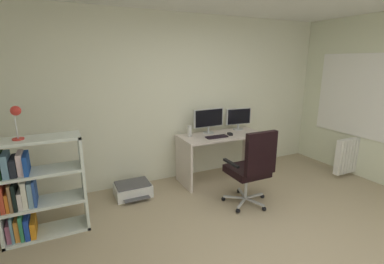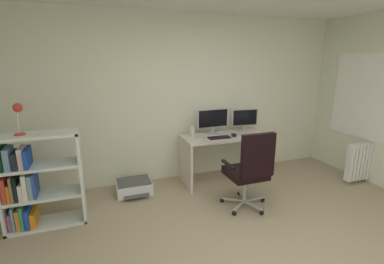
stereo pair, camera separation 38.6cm
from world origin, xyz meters
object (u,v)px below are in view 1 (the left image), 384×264
at_px(bookshelf, 31,191).
at_px(printer, 133,189).
at_px(desk, 221,147).
at_px(keyboard, 217,137).
at_px(desk_lamp, 16,116).
at_px(desktop_speaker, 189,131).
at_px(monitor_main, 209,119).
at_px(monitor_secondary, 238,117).
at_px(computer_mouse, 230,134).
at_px(radiator, 351,155).
at_px(office_chair, 252,166).

distance_m(bookshelf, printer, 1.36).
xyz_separation_m(desk, keyboard, (-0.16, -0.13, 0.22)).
distance_m(keyboard, desk_lamp, 2.62).
relative_size(desk, desktop_speaker, 7.97).
xyz_separation_m(monitor_main, monitor_secondary, (0.58, 0.00, -0.03)).
bearing_deg(computer_mouse, desktop_speaker, 174.04).
relative_size(monitor_main, desk_lamp, 1.54).
distance_m(desktop_speaker, radiator, 2.80).
relative_size(desk_lamp, radiator, 0.50).
relative_size(monitor_secondary, radiator, 0.65).
height_order(desk, radiator, desk).
relative_size(desktop_speaker, printer, 0.33).
bearing_deg(computer_mouse, radiator, -7.25).
height_order(monitor_secondary, desktop_speaker, monitor_secondary).
height_order(office_chair, bookshelf, bookshelf).
bearing_deg(monitor_secondary, desktop_speaker, -177.12).
bearing_deg(monitor_main, radiator, -24.17).
relative_size(monitor_main, computer_mouse, 5.36).
relative_size(bookshelf, desk_lamp, 3.22).
xyz_separation_m(monitor_main, bookshelf, (-2.52, -0.61, -0.45)).
relative_size(monitor_main, radiator, 0.77).
height_order(monitor_main, desktop_speaker, monitor_main).
bearing_deg(printer, office_chair, -36.22).
bearing_deg(desktop_speaker, keyboard, -34.56).
bearing_deg(printer, computer_mouse, -4.33).
xyz_separation_m(computer_mouse, desk_lamp, (-2.80, -0.35, 0.59)).
height_order(desk, printer, desk).
distance_m(monitor_secondary, office_chair, 1.32).
relative_size(monitor_main, bookshelf, 0.48).
height_order(computer_mouse, bookshelf, bookshelf).
xyz_separation_m(desk, monitor_secondary, (0.44, 0.16, 0.42)).
relative_size(computer_mouse, printer, 0.20).
bearing_deg(desktop_speaker, desk_lamp, -165.64).
height_order(desk, desktop_speaker, desktop_speaker).
distance_m(keyboard, computer_mouse, 0.26).
xyz_separation_m(monitor_secondary, printer, (-1.90, -0.14, -0.87)).
xyz_separation_m(keyboard, bookshelf, (-2.51, -0.32, -0.23)).
xyz_separation_m(keyboard, computer_mouse, (0.26, 0.03, 0.01)).
xyz_separation_m(desktop_speaker, printer, (-0.95, -0.09, -0.75)).
height_order(keyboard, office_chair, office_chair).
distance_m(desktop_speaker, office_chair, 1.18).
xyz_separation_m(monitor_secondary, radiator, (1.64, -1.00, -0.61)).
bearing_deg(computer_mouse, monitor_main, 146.88).
distance_m(desk, desktop_speaker, 0.60).
distance_m(desk, monitor_secondary, 0.63).
bearing_deg(bookshelf, monitor_secondary, 11.06).
distance_m(desk, printer, 1.53).
distance_m(monitor_secondary, desk_lamp, 3.22).
bearing_deg(desktop_speaker, computer_mouse, -19.17).
bearing_deg(printer, desk, -0.73).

